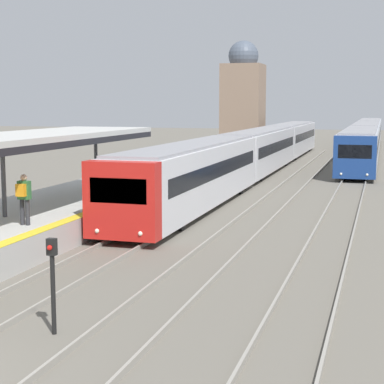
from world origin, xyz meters
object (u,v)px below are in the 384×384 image
at_px(train_near, 259,149).
at_px(signal_post_near, 53,276).
at_px(person_on_platform, 24,195).
at_px(train_far, 366,137).

xyz_separation_m(train_near, signal_post_near, (1.90, -33.57, -0.43)).
relative_size(person_on_platform, train_near, 0.03).
height_order(person_on_platform, train_near, train_near).
bearing_deg(person_on_platform, signal_post_near, -54.65).
bearing_deg(train_far, person_on_platform, -101.18).
xyz_separation_m(train_far, signal_post_near, (-4.93, -54.08, -0.42)).
height_order(train_near, signal_post_near, train_near).
relative_size(train_near, train_far, 1.02).
height_order(person_on_platform, signal_post_near, person_on_platform).
height_order(train_near, train_far, train_near).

